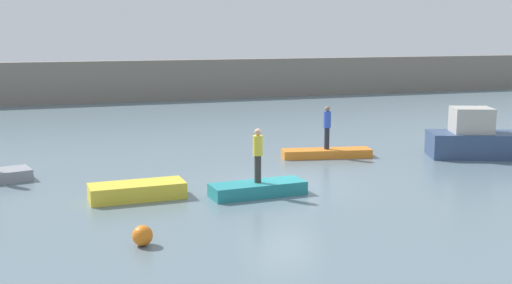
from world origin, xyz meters
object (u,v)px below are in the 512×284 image
object	(u,v)px
rowboat_orange	(327,153)
person_blue_shirt	(327,125)
rowboat_yellow	(137,191)
mooring_buoy	(142,236)
motorboat	(488,140)
rowboat_teal	(258,189)
person_yellow_shirt	(258,153)

from	to	relation	value
rowboat_orange	person_blue_shirt	world-z (taller)	person_blue_shirt
rowboat_yellow	mooring_buoy	world-z (taller)	mooring_buoy
motorboat	rowboat_yellow	distance (m)	15.39
motorboat	mooring_buoy	bearing A→B (deg)	-157.43
rowboat_teal	rowboat_orange	size ratio (longest dim) A/B	0.83
person_blue_shirt	person_yellow_shirt	world-z (taller)	person_yellow_shirt
motorboat	rowboat_orange	world-z (taller)	motorboat
motorboat	mooring_buoy	world-z (taller)	motorboat
rowboat_teal	rowboat_orange	distance (m)	7.02
motorboat	rowboat_teal	distance (m)	11.82
rowboat_orange	person_yellow_shirt	xyz separation A→B (m)	(-4.88, -5.05, 1.25)
motorboat	rowboat_teal	world-z (taller)	motorboat
rowboat_yellow	mooring_buoy	bearing A→B (deg)	-98.32
motorboat	person_blue_shirt	world-z (taller)	person_blue_shirt
rowboat_yellow	person_yellow_shirt	world-z (taller)	person_yellow_shirt
rowboat_yellow	rowboat_teal	world-z (taller)	rowboat_yellow
person_yellow_shirt	rowboat_yellow	bearing A→B (deg)	167.25
motorboat	rowboat_yellow	size ratio (longest dim) A/B	1.87
rowboat_teal	person_blue_shirt	bearing A→B (deg)	42.76
rowboat_yellow	rowboat_orange	size ratio (longest dim) A/B	0.79
motorboat	person_yellow_shirt	distance (m)	11.83
rowboat_yellow	person_blue_shirt	distance (m)	9.70
motorboat	rowboat_teal	bearing A→B (deg)	-165.94
person_blue_shirt	rowboat_yellow	bearing A→B (deg)	-154.24
rowboat_yellow	rowboat_teal	bearing A→B (deg)	-14.25
motorboat	rowboat_orange	bearing A→B (deg)	161.65
person_yellow_shirt	rowboat_teal	bearing A→B (deg)	-90.00
motorboat	rowboat_teal	xyz separation A→B (m)	(-11.45, -2.87, -0.51)
motorboat	rowboat_yellow	world-z (taller)	motorboat
person_blue_shirt	mooring_buoy	size ratio (longest dim) A/B	3.52
rowboat_yellow	person_yellow_shirt	size ratio (longest dim) A/B	1.69
person_blue_shirt	mooring_buoy	bearing A→B (deg)	-136.52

